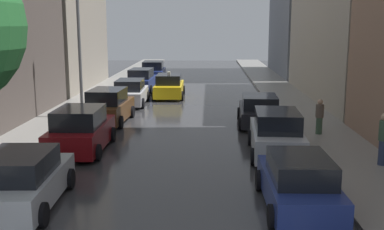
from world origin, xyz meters
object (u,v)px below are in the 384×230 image
parked_car_left_second (81,131)px  taxi_midroad (169,87)px  parked_car_right_second (276,135)px  parked_car_left_fourth (130,93)px  parked_car_left_sixth (153,72)px  parked_car_right_nearest (298,184)px  parked_car_left_third (108,107)px  pedestrian_near_tree (384,138)px  parked_car_right_third (259,111)px  lamp_post_left (79,42)px  parked_car_left_fifth (142,81)px  pedestrian_foreground (320,116)px  parked_car_left_nearest (21,181)px

parked_car_left_second → taxi_midroad: (2.36, 14.20, -0.06)m
parked_car_left_second → parked_car_right_second: size_ratio=0.99×
parked_car_left_fourth → taxi_midroad: 3.80m
parked_car_left_sixth → taxi_midroad: size_ratio=1.03×
parked_car_left_sixth → parked_car_right_nearest: 30.28m
parked_car_left_third → pedestrian_near_tree: pedestrian_near_tree is taller
parked_car_right_second → parked_car_right_third: parked_car_right_second is taller
parked_car_left_second → lamp_post_left: 7.40m
parked_car_left_third → parked_car_left_sixth: (0.23, 17.98, 0.01)m
parked_car_left_second → parked_car_left_fifth: parked_car_left_second is taller
pedestrian_near_tree → parked_car_left_third: bearing=50.6°
parked_car_left_second → pedestrian_foreground: 10.46m
parked_car_left_fourth → lamp_post_left: size_ratio=0.62×
parked_car_left_fifth → lamp_post_left: 11.50m
parked_car_left_second → parked_car_right_third: (7.66, 5.22, -0.10)m
parked_car_right_second → taxi_midroad: bearing=23.0°
parked_car_left_fourth → parked_car_right_nearest: bearing=-157.3°
parked_car_left_third → taxi_midroad: (2.43, 8.65, -0.06)m
parked_car_left_third → parked_car_right_nearest: parked_car_left_third is taller
pedestrian_foreground → parked_car_left_fifth: bearing=41.1°
parked_car_left_nearest → parked_car_left_sixth: bearing=-3.0°
parked_car_right_nearest → pedestrian_foreground: (2.50, 8.56, 0.25)m
lamp_post_left → parked_car_left_third: bearing=-28.4°
parked_car_left_fifth → parked_car_right_nearest: parked_car_left_fifth is taller
parked_car_left_second → parked_car_left_third: 5.55m
parked_car_left_third → taxi_midroad: size_ratio=0.99×
parked_car_right_nearest → pedestrian_near_tree: (3.63, 3.80, 0.41)m
pedestrian_foreground → lamp_post_left: size_ratio=0.23×
taxi_midroad → pedestrian_foreground: bearing=-146.8°
parked_car_right_second → parked_car_right_nearest: bearing=-178.9°
taxi_midroad → parked_car_right_nearest: bearing=-166.2°
parked_car_left_third → pedestrian_near_tree: 13.61m
parked_car_left_nearest → parked_car_left_third: bearing=-2.5°
parked_car_left_nearest → parked_car_left_third: parked_car_left_third is taller
parked_car_left_fifth → pedestrian_near_tree: 22.36m
parked_car_left_nearest → parked_car_left_fourth: parked_car_left_fourth is taller
taxi_midroad → lamp_post_left: size_ratio=0.64×
parked_car_left_fifth → taxi_midroad: (2.36, -3.10, -0.04)m
parked_car_right_nearest → parked_car_left_sixth: bearing=13.6°
parked_car_left_third → parked_car_right_nearest: bearing=-143.6°
parked_car_left_second → parked_car_left_sixth: (0.17, 23.52, 0.01)m
parked_car_left_sixth → parked_car_right_third: (7.49, -18.31, -0.11)m
parked_car_left_third → parked_car_right_second: parked_car_right_second is taller
parked_car_right_second → taxi_midroad: taxi_midroad is taller
parked_car_left_fifth → parked_car_left_sixth: parked_car_left_sixth is taller
parked_car_right_third → pedestrian_near_tree: (3.57, -7.25, 0.41)m
parked_car_left_fifth → parked_car_right_second: 19.30m
parked_car_right_nearest → parked_car_right_second: (0.15, 5.45, 0.10)m
parked_car_left_nearest → parked_car_left_second: parked_car_left_second is taller
parked_car_right_third → parked_car_left_fourth: bearing=54.1°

